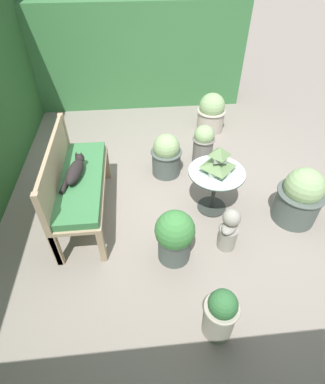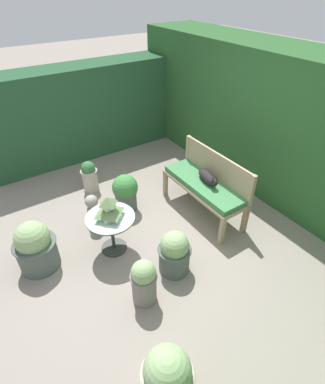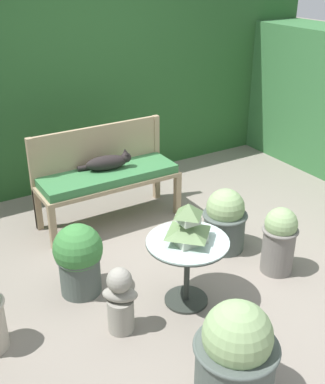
{
  "view_description": "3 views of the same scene",
  "coord_description": "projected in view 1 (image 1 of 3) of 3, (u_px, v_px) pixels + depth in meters",
  "views": [
    {
      "loc": [
        -2.6,
        0.3,
        2.53
      ],
      "look_at": [
        -0.3,
        0.07,
        0.44
      ],
      "focal_mm": 28.0,
      "sensor_mm": 36.0,
      "label": 1
    },
    {
      "loc": [
        2.52,
        -1.53,
        2.96
      ],
      "look_at": [
        -0.06,
        0.18,
        0.69
      ],
      "focal_mm": 28.0,
      "sensor_mm": 36.0,
      "label": 2
    },
    {
      "loc": [
        -1.84,
        -3.0,
        2.4
      ],
      "look_at": [
        0.06,
        0.16,
        0.6
      ],
      "focal_mm": 45.0,
      "sensor_mm": 36.0,
      "label": 3
    }
  ],
  "objects": [
    {
      "name": "garden_bench",
      "position": [
        82.0,
        183.0,
        3.19
      ],
      "size": [
        1.39,
        0.48,
        0.54
      ],
      "color": "tan",
      "rests_on": "ground"
    },
    {
      "name": "ground",
      "position": [
        166.0,
        202.0,
        3.64
      ],
      "size": [
        30.0,
        30.0,
        0.0
      ],
      "primitive_type": "plane",
      "color": "gray"
    },
    {
      "name": "potted_plant_bench_right",
      "position": [
        175.0,
        236.0,
        2.84
      ],
      "size": [
        0.38,
        0.38,
        0.59
      ],
      "color": "#4C5651",
      "rests_on": "ground"
    },
    {
      "name": "garden_bust",
      "position": [
        229.0,
        229.0,
        2.98
      ],
      "size": [
        0.28,
        0.27,
        0.52
      ],
      "rotation": [
        0.0,
        0.0,
        -0.67
      ],
      "color": "gray",
      "rests_on": "ground"
    },
    {
      "name": "potted_plant_table_near",
      "position": [
        211.0,
        113.0,
        4.72
      ],
      "size": [
        0.46,
        0.46,
        0.61
      ],
      "color": "#ADA393",
      "rests_on": "ground"
    },
    {
      "name": "foliage_hedge_right",
      "position": [
        140.0,
        54.0,
        5.17
      ],
      "size": [
        0.7,
        3.5,
        1.67
      ],
      "primitive_type": "cube",
      "color": "#38703D",
      "rests_on": "ground"
    },
    {
      "name": "bench_backrest",
      "position": [
        56.0,
        169.0,
        3.03
      ],
      "size": [
        1.39,
        0.06,
        0.93
      ],
      "color": "tan",
      "rests_on": "ground"
    },
    {
      "name": "potted_plant_patio_mid",
      "position": [
        166.0,
        155.0,
        3.87
      ],
      "size": [
        0.41,
        0.41,
        0.58
      ],
      "color": "#4C5651",
      "rests_on": "ground"
    },
    {
      "name": "cat",
      "position": [
        75.0,
        171.0,
        3.1
      ],
      "size": [
        0.51,
        0.24,
        0.18
      ],
      "rotation": [
        0.0,
        0.0,
        -0.18
      ],
      "color": "black",
      "rests_on": "garden_bench"
    },
    {
      "name": "pagoda_birdhouse",
      "position": [
        218.0,
        162.0,
        3.12
      ],
      "size": [
        0.29,
        0.29,
        0.3
      ],
      "color": "#B2BCA8",
      "rests_on": "patio_table"
    },
    {
      "name": "potted_plant_hedge_corner",
      "position": [
        220.0,
        313.0,
        2.32
      ],
      "size": [
        0.28,
        0.28,
        0.54
      ],
      "color": "#ADA393",
      "rests_on": "ground"
    },
    {
      "name": "patio_table",
      "position": [
        216.0,
        180.0,
        3.28
      ],
      "size": [
        0.62,
        0.62,
        0.54
      ],
      "color": "#2D332D",
      "rests_on": "ground"
    },
    {
      "name": "potted_plant_path_edge",
      "position": [
        300.0,
        197.0,
        3.24
      ],
      "size": [
        0.51,
        0.51,
        0.67
      ],
      "color": "#4C5651",
      "rests_on": "ground"
    },
    {
      "name": "potted_plant_table_far",
      "position": [
        203.0,
        145.0,
        4.02
      ],
      "size": [
        0.3,
        0.3,
        0.59
      ],
      "color": "slate",
      "rests_on": "ground"
    }
  ]
}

